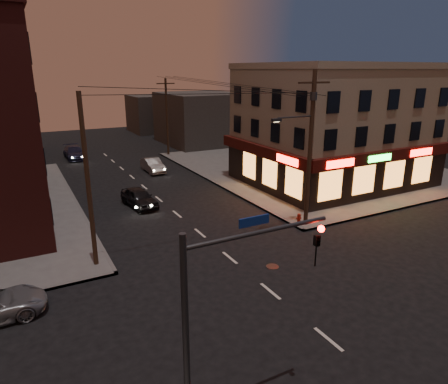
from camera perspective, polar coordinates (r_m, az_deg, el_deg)
ground at (r=19.69m, az=6.64°, el=-13.91°), size 120.00×120.00×0.00m
sidewalk_ne at (r=44.13m, az=12.01°, el=3.57°), size 24.00×28.00×0.15m
pizza_building at (r=37.75m, az=15.51°, el=9.24°), size 15.85×12.85×10.50m
bg_building_ne_a at (r=57.36m, az=-3.35°, el=10.45°), size 10.00×12.00×7.00m
bg_building_ne_b at (r=69.64m, az=-9.80°, el=10.99°), size 8.00×8.00×6.00m
utility_pole_main at (r=25.96m, az=12.06°, el=7.08°), size 4.20×0.44×10.00m
utility_pole_far at (r=48.98m, az=-8.15°, el=10.53°), size 0.26×0.26×9.00m
utility_pole_west at (r=21.19m, az=-18.86°, el=1.24°), size 0.24×0.24×9.00m
traffic_signal at (r=10.95m, az=-0.39°, el=-15.81°), size 4.49×0.32×6.47m
sedan_near at (r=31.25m, az=-12.03°, el=-0.79°), size 2.23×4.37×1.43m
sedan_mid at (r=41.72m, az=-10.15°, el=3.79°), size 1.50×4.24×1.39m
sedan_far at (r=50.45m, az=-20.59°, el=5.29°), size 2.15×5.09×1.47m
fire_hydrant at (r=27.30m, az=10.65°, el=-3.69°), size 0.34×0.34×0.75m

